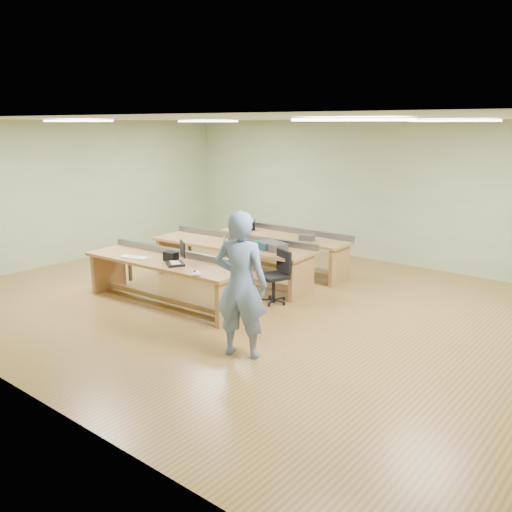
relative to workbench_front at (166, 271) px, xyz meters
The scene contains 22 objects.
floor 1.60m from the workbench_front, 37.76° to the left, with size 10.00×10.00×0.00m, color olive.
ceiling 2.86m from the workbench_front, 37.76° to the left, with size 10.00×10.00×0.00m, color silver.
wall_back 5.14m from the workbench_front, 76.47° to the left, with size 10.00×0.04×3.00m, color #A0B68A.
wall_front 3.43m from the workbench_front, 69.00° to the right, with size 10.00×0.04×3.00m, color #A0B68A.
wall_left 4.04m from the workbench_front, 166.49° to the left, with size 0.04×8.00×3.00m, color #A0B68A.
fluor_panels 2.84m from the workbench_front, 37.76° to the left, with size 6.20×3.50×0.03m.
workbench_front is the anchor object (origin of this frame).
workbench_mid 1.64m from the workbench_front, 89.71° to the left, with size 3.30×1.12×0.86m.
workbench_back 2.89m from the workbench_front, 83.48° to the left, with size 2.80×0.75×0.86m.
person 2.47m from the workbench_front, 18.79° to the right, with size 0.69×0.46×1.90m, color slate.
laptop_base 0.43m from the workbench_front, 17.57° to the right, with size 0.32×0.26×0.03m, color black.
laptop_screen 0.61m from the workbench_front, ahead, with size 0.32×0.02×0.25m, color black.
keyboard 0.59m from the workbench_front, 152.25° to the right, with size 0.48×0.16×0.03m, color white.
trackball_mouse 1.14m from the workbench_front, 17.86° to the right, with size 0.13×0.16×0.07m, color white.
camera_bag 0.29m from the workbench_front, ahead, with size 0.23×0.14×0.15m, color black.
task_chair 1.84m from the workbench_front, 41.09° to the left, with size 0.62×0.62×0.88m.
parts_bin_teal 1.87m from the workbench_front, 65.97° to the left, with size 0.37×0.28×0.13m, color #163747.
parts_bin_grey 1.96m from the workbench_front, 61.92° to the left, with size 0.49×0.31×0.13m, color #37373A.
mug 1.66m from the workbench_front, 90.68° to the left, with size 0.13×0.13×0.10m, color #37373A.
drinks_can 1.69m from the workbench_front, 97.02° to the left, with size 0.06×0.06×0.11m, color #B9B9BE.
storage_box_back 2.88m from the workbench_front, 103.64° to the left, with size 0.38×0.27×0.22m, color black.
tray_back 2.91m from the workbench_front, 71.04° to the left, with size 0.27×0.20×0.11m, color #37373A.
Camera 1 is at (5.40, -6.65, 2.94)m, focal length 38.00 mm.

